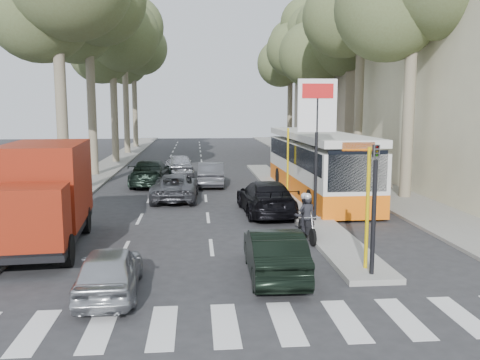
{
  "coord_description": "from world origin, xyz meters",
  "views": [
    {
      "loc": [
        -1.37,
        -14.14,
        4.56
      ],
      "look_at": [
        0.41,
        6.23,
        1.6
      ],
      "focal_mm": 38.0,
      "sensor_mm": 36.0,
      "label": 1
    }
  ],
  "objects_px": {
    "city_bus": "(317,162)",
    "red_truck": "(43,193)",
    "dark_hatchback": "(274,252)",
    "silver_hatchback": "(110,270)",
    "motorcycle": "(306,218)"
  },
  "relations": [
    {
      "from": "red_truck",
      "to": "city_bus",
      "type": "height_order",
      "value": "red_truck"
    },
    {
      "from": "city_bus",
      "to": "red_truck",
      "type": "bearing_deg",
      "value": -143.04
    },
    {
      "from": "city_bus",
      "to": "motorcycle",
      "type": "distance_m",
      "value": 8.85
    },
    {
      "from": "dark_hatchback",
      "to": "city_bus",
      "type": "relative_size",
      "value": 0.32
    },
    {
      "from": "silver_hatchback",
      "to": "red_truck",
      "type": "distance_m",
      "value": 5.47
    },
    {
      "from": "red_truck",
      "to": "dark_hatchback",
      "type": "bearing_deg",
      "value": -31.41
    },
    {
      "from": "silver_hatchback",
      "to": "dark_hatchback",
      "type": "distance_m",
      "value": 4.33
    },
    {
      "from": "red_truck",
      "to": "city_bus",
      "type": "distance_m",
      "value": 14.1
    },
    {
      "from": "silver_hatchback",
      "to": "motorcycle",
      "type": "distance_m",
      "value": 7.57
    },
    {
      "from": "city_bus",
      "to": "dark_hatchback",
      "type": "bearing_deg",
      "value": -109.52
    },
    {
      "from": "silver_hatchback",
      "to": "motorcycle",
      "type": "xyz_separation_m",
      "value": [
        5.89,
        4.76,
        0.14
      ]
    },
    {
      "from": "dark_hatchback",
      "to": "motorcycle",
      "type": "distance_m",
      "value": 4.12
    },
    {
      "from": "red_truck",
      "to": "motorcycle",
      "type": "relative_size",
      "value": 3.32
    },
    {
      "from": "dark_hatchback",
      "to": "silver_hatchback",
      "type": "bearing_deg",
      "value": 14.66
    },
    {
      "from": "silver_hatchback",
      "to": "motorcycle",
      "type": "height_order",
      "value": "motorcycle"
    }
  ]
}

